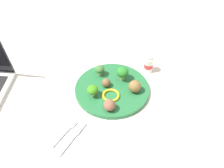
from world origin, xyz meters
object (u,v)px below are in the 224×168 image
(fork, at_px, (65,132))
(yogurt_bottle, at_px, (149,64))
(plate, at_px, (112,89))
(knife, at_px, (73,137))
(meatball_back_left, at_px, (106,83))
(napkin, at_px, (68,137))
(meatball_near_rim, at_px, (109,105))
(broccoli_floret_back_left, at_px, (93,90))
(broccoli_floret_near_rim, at_px, (100,70))
(pepper_ring_front_right, at_px, (111,95))
(meatball_far_rim, at_px, (135,86))
(broccoli_floret_far_rim, at_px, (123,73))

(fork, distance_m, yogurt_bottle, 0.43)
(plate, bearing_deg, knife, -170.79)
(meatball_back_left, xyz_separation_m, napkin, (-0.25, -0.05, -0.03))
(meatball_near_rim, relative_size, knife, 0.29)
(meatball_back_left, xyz_separation_m, fork, (-0.24, -0.03, -0.02))
(broccoli_floret_back_left, distance_m, broccoli_floret_near_rim, 0.11)
(napkin, xyz_separation_m, fork, (0.01, 0.02, 0.00))
(pepper_ring_front_right, bearing_deg, plate, 34.27)
(meatball_back_left, height_order, yogurt_bottle, yogurt_bottle)
(fork, relative_size, knife, 0.83)
(pepper_ring_front_right, height_order, fork, pepper_ring_front_right)
(broccoli_floret_back_left, relative_size, meatball_back_left, 1.42)
(meatball_back_left, height_order, meatball_far_rim, meatball_far_rim)
(plate, xyz_separation_m, broccoli_floret_far_rim, (0.06, -0.00, 0.04))
(meatball_near_rim, distance_m, meatball_far_rim, 0.13)
(broccoli_floret_near_rim, distance_m, yogurt_bottle, 0.20)
(meatball_far_rim, relative_size, yogurt_bottle, 0.64)
(broccoli_floret_near_rim, xyz_separation_m, yogurt_bottle, (0.16, -0.12, -0.01))
(broccoli_floret_back_left, bearing_deg, plate, -20.61)
(plate, height_order, broccoli_floret_far_rim, broccoli_floret_far_rim)
(pepper_ring_front_right, bearing_deg, broccoli_floret_far_rim, 11.75)
(pepper_ring_front_right, bearing_deg, meatball_far_rim, -32.89)
(broccoli_floret_near_rim, height_order, meatball_back_left, broccoli_floret_near_rim)
(broccoli_floret_far_rim, height_order, napkin, broccoli_floret_far_rim)
(broccoli_floret_far_rim, xyz_separation_m, meatball_back_left, (-0.07, 0.03, -0.02))
(meatball_near_rim, relative_size, fork, 0.35)
(napkin, bearing_deg, plate, 5.21)
(plate, bearing_deg, pepper_ring_front_right, -145.73)
(meatball_far_rim, bearing_deg, broccoli_floret_back_left, 138.67)
(meatball_near_rim, height_order, pepper_ring_front_right, meatball_near_rim)
(plate, height_order, broccoli_floret_near_rim, broccoli_floret_near_rim)
(broccoli_floret_back_left, relative_size, meatball_near_rim, 1.10)
(meatball_back_left, bearing_deg, knife, -165.12)
(knife, distance_m, yogurt_bottle, 0.43)
(pepper_ring_front_right, distance_m, fork, 0.21)
(broccoli_floret_near_rim, bearing_deg, meatball_far_rim, -84.28)
(meatball_far_rim, height_order, pepper_ring_front_right, meatball_far_rim)
(broccoli_floret_far_rim, relative_size, yogurt_bottle, 0.77)
(broccoli_floret_back_left, relative_size, pepper_ring_front_right, 0.72)
(meatball_near_rim, distance_m, fork, 0.17)
(meatball_far_rim, bearing_deg, plate, 119.23)
(broccoli_floret_far_rim, distance_m, broccoli_floret_near_rim, 0.10)
(broccoli_floret_back_left, xyz_separation_m, fork, (-0.17, -0.03, -0.04))
(broccoli_floret_near_rim, distance_m, knife, 0.30)
(broccoli_floret_back_left, distance_m, pepper_ring_front_right, 0.07)
(yogurt_bottle, bearing_deg, meatball_back_left, 161.52)
(broccoli_floret_back_left, distance_m, knife, 0.19)
(meatball_near_rim, bearing_deg, meatball_back_left, 46.38)
(plate, relative_size, broccoli_floret_far_rim, 5.03)
(knife, bearing_deg, broccoli_floret_far_rim, 6.66)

